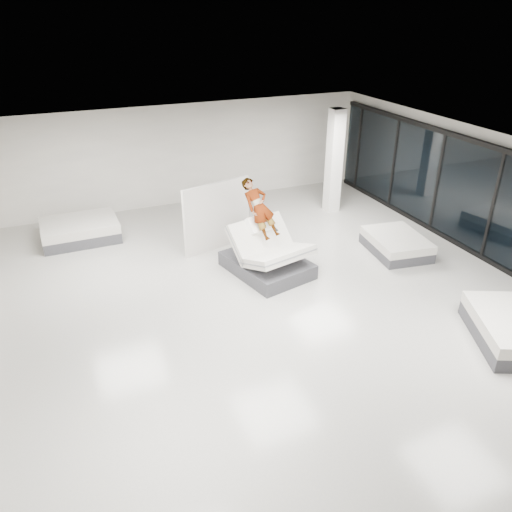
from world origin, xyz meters
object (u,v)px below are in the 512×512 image
at_px(person, 260,220).
at_px(remote, 276,229).
at_px(hero_bed, 268,257).
at_px(flat_bed_left_far, 80,230).
at_px(divider_panel, 217,216).
at_px(flat_bed_right_far, 396,244).
at_px(column, 334,161).

height_order(person, remote, person).
distance_m(hero_bed, person, 0.93).
bearing_deg(remote, flat_bed_left_far, 125.53).
relative_size(hero_bed, remote, 16.85).
relative_size(person, divider_panel, 0.77).
bearing_deg(divider_panel, hero_bed, -84.49).
bearing_deg(person, flat_bed_right_far, -23.16).
relative_size(divider_panel, column, 0.63).
distance_m(remote, column, 4.49).
height_order(hero_bed, remote, hero_bed).
xyz_separation_m(hero_bed, remote, (0.22, 0.03, 0.69)).
distance_m(hero_bed, remote, 0.73).
height_order(divider_panel, flat_bed_right_far, divider_panel).
xyz_separation_m(flat_bed_right_far, flat_bed_left_far, (-7.68, 4.10, 0.04)).
height_order(person, flat_bed_right_far, person).
bearing_deg(hero_bed, remote, 8.80).
bearing_deg(flat_bed_right_far, hero_bed, 174.98).
bearing_deg(column, hero_bed, -139.84).
bearing_deg(flat_bed_right_far, divider_panel, 153.72).
bearing_deg(flat_bed_right_far, person, 170.14).
xyz_separation_m(person, divider_panel, (-0.60, 1.47, -0.36)).
distance_m(person, divider_panel, 1.63).
relative_size(remote, divider_panel, 0.07).
distance_m(divider_panel, column, 4.45).
xyz_separation_m(person, column, (3.63, 2.67, 0.32)).
xyz_separation_m(remote, divider_panel, (-0.89, 1.76, -0.19)).
height_order(person, flat_bed_left_far, person).
bearing_deg(hero_bed, person, 103.30).
relative_size(person, flat_bed_left_far, 0.76).
relative_size(divider_panel, flat_bed_left_far, 0.99).
relative_size(person, remote, 11.15).
height_order(hero_bed, flat_bed_left_far, hero_bed).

